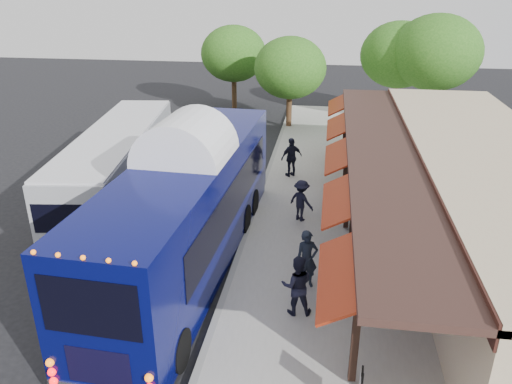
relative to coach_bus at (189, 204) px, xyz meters
The scene contains 14 objects.
ground 2.81m from the coach_bus, 32.48° to the right, with size 90.00×90.00×0.00m, color black.
sidewalk 7.46m from the coach_bus, 25.50° to the left, with size 10.00×40.00×0.15m, color #9E9B93.
curb 4.04m from the coach_bus, 64.01° to the left, with size 0.20×40.00×0.16m, color gray.
station_shelter 10.31m from the coach_bus, 17.37° to the left, with size 8.15×20.00×3.60m.
coach_bus is the anchor object (origin of this frame).
city_bus 6.54m from the coach_bus, 133.33° to the left, with size 3.99×11.89×3.13m.
ped_a 4.21m from the coach_bus, 14.70° to the right, with size 0.69×0.45×1.89m, color black.
ped_b 4.60m from the coach_bus, 33.18° to the right, with size 0.89×0.69×1.83m, color black.
ped_c 8.84m from the coach_bus, 72.11° to the left, with size 1.12×0.47×1.92m, color black.
ped_d 5.15m from the coach_bus, 46.08° to the left, with size 1.08×0.62×1.68m, color black.
tree_left 17.55m from the coach_bus, 84.12° to the left, with size 4.53×4.53×5.80m.
tree_mid 22.50m from the coach_bus, 67.01° to the left, with size 5.11×5.11×6.54m.
tree_right 22.08m from the coach_bus, 60.50° to the left, with size 5.56×5.56×7.11m.
tree_far 22.27m from the coach_bus, 96.98° to the left, with size 4.71×4.71×6.03m.
Camera 1 is at (2.87, -13.40, 9.00)m, focal length 35.00 mm.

